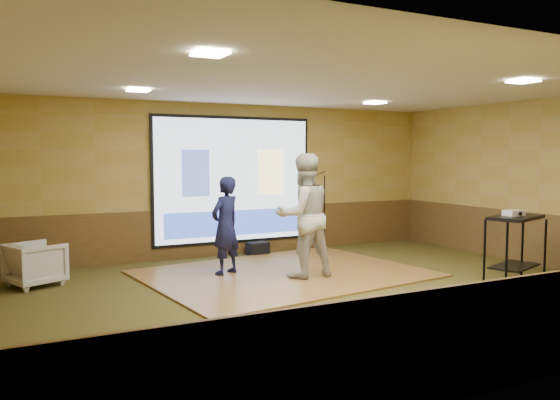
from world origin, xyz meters
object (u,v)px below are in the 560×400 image
player_left (225,225)px  projector_screen (234,181)px  mic_stand (322,229)px  duffel_bag (258,249)px  projector (514,213)px  av_table (515,235)px  player_right (304,216)px  dance_floor (284,274)px  banquet_chair (35,264)px

player_left → projector_screen: bearing=-143.7°
mic_stand → duffel_bag: (-1.31, 0.30, -0.36)m
projector → projector_screen: bearing=131.1°
player_left → duffel_bag: player_left is taller
av_table → projector_screen: bearing=125.5°
player_right → mic_stand: bearing=-127.7°
projector → dance_floor: bearing=149.9°
player_left → projector: (3.82, -2.47, 0.26)m
player_left → projector: player_left is taller
dance_floor → duffel_bag: 1.88m
player_left → mic_stand: (2.55, 1.19, -0.34)m
player_left → duffel_bag: size_ratio=3.88×
player_right → av_table: 3.30m
dance_floor → av_table: av_table is taller
mic_stand → dance_floor: bearing=-123.2°
projector_screen → av_table: (3.01, -4.22, -0.72)m
projector_screen → duffel_bag: bearing=-31.2°
player_left → mic_stand: mic_stand is taller
player_left → banquet_chair: player_left is taller
dance_floor → player_left: size_ratio=2.74×
projector_screen → player_left: (-0.85, -1.74, -0.64)m
player_left → banquet_chair: (-2.85, 0.62, -0.50)m
player_left → av_table: (3.85, -2.48, -0.08)m
projector_screen → dance_floor: (0.06, -2.09, -1.46)m
av_table → projector: 0.35m
player_right → banquet_chair: (-3.89, 1.38, -0.69)m
projector → banquet_chair: size_ratio=0.36×
av_table → duffel_bag: 4.80m
duffel_bag → banquet_chair: bearing=-167.9°
player_left → av_table: bearing=119.5°
player_left → player_right: bearing=116.2°
av_table → mic_stand: size_ratio=0.62×
projector_screen → av_table: bearing=-54.5°
player_right → av_table: bearing=148.6°
player_left → av_table: 4.58m
banquet_chair → projector_screen: bearing=-97.6°
av_table → banquet_chair: bearing=155.2°
av_table → mic_stand: (-1.30, 3.67, -0.26)m
av_table → mic_stand: bearing=109.5°
player_left → banquet_chair: bearing=-40.0°
projector → mic_stand: mic_stand is taller
projector_screen → duffel_bag: projector_screen is taller
projector → duffel_bag: bearing=128.9°
player_left → projector: bearing=119.4°
player_right → duffel_bag: (0.20, 2.26, -0.90)m
player_left → mic_stand: size_ratio=0.95×
projector → duffel_bag: projector is taller
player_right → duffel_bag: player_right is taller
projector_screen → player_left: projector_screen is taller
projector_screen → mic_stand: (1.71, -0.55, -0.98)m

